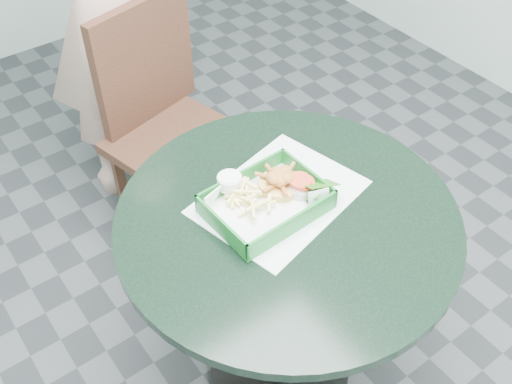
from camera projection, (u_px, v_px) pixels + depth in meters
floor at (279, 369)px, 2.05m from camera, size 4.00×5.00×0.02m
cafe_table at (285, 263)px, 1.64m from camera, size 0.88×0.88×0.75m
dining_chair at (165, 114)px, 2.19m from camera, size 0.43×0.43×0.93m
placemat at (279, 202)px, 1.57m from camera, size 0.47×0.39×0.00m
food_basket at (266, 211)px, 1.52m from camera, size 0.29×0.21×0.06m
crab_sandwich at (281, 185)px, 1.54m from camera, size 0.11×0.11×0.07m
fries_pile at (248, 202)px, 1.52m from camera, size 0.12×0.13×0.04m
sauce_ramekin at (231, 186)px, 1.54m from camera, size 0.06×0.06×0.04m
garnish_cup at (306, 192)px, 1.54m from camera, size 0.11×0.10×0.04m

